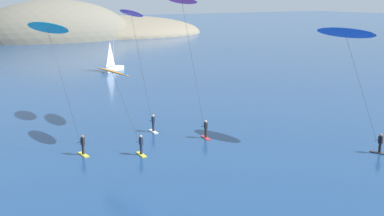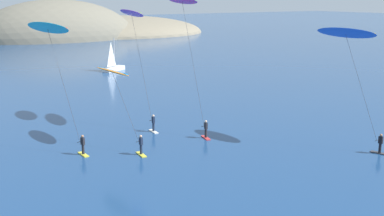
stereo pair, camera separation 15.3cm
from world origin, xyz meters
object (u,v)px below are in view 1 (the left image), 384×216
at_px(kitesurfer_purple, 133,21).
at_px(kitesurfer_blue, 348,40).
at_px(kitesurfer_magenta, 184,10).
at_px(kitesurfer_orange, 114,77).
at_px(sailboat_near, 114,67).
at_px(kitesurfer_cyan, 50,36).

relative_size(kitesurfer_purple, kitesurfer_blue, 1.13).
distance_m(kitesurfer_magenta, kitesurfer_purple, 5.62).
height_order(kitesurfer_purple, kitesurfer_orange, kitesurfer_purple).
distance_m(sailboat_near, kitesurfer_magenta, 41.11).
xyz_separation_m(sailboat_near, kitesurfer_purple, (-12.85, -33.95, 9.71)).
bearing_deg(kitesurfer_purple, kitesurfer_cyan, -157.24).
xyz_separation_m(kitesurfer_magenta, kitesurfer_blue, (8.68, -12.35, -2.38)).
bearing_deg(sailboat_near, kitesurfer_magenta, -104.13).
bearing_deg(sailboat_near, kitesurfer_orange, -113.92).
distance_m(kitesurfer_magenta, kitesurfer_orange, 9.73).
bearing_deg(kitesurfer_orange, kitesurfer_blue, -33.98).
relative_size(kitesurfer_purple, kitesurfer_orange, 1.40).
bearing_deg(kitesurfer_magenta, kitesurfer_cyan, 177.95).
bearing_deg(kitesurfer_purple, kitesurfer_orange, -129.82).
distance_m(sailboat_near, kitesurfer_orange, 43.66).
bearing_deg(kitesurfer_blue, kitesurfer_purple, 125.14).
relative_size(kitesurfer_purple, kitesurfer_cyan, 1.07).
bearing_deg(kitesurfer_cyan, kitesurfer_orange, -18.46).
bearing_deg(sailboat_near, kitesurfer_purple, -110.73).
height_order(kitesurfer_purple, kitesurfer_blue, kitesurfer_purple).
xyz_separation_m(kitesurfer_blue, kitesurfer_cyan, (-21.46, 12.80, 0.42)).
relative_size(kitesurfer_magenta, kitesurfer_cyan, 1.18).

